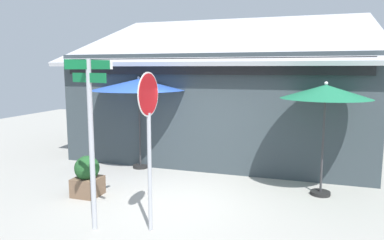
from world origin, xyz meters
name	(u,v)px	position (x,y,z in m)	size (l,w,h in m)	color
ground_plane	(175,202)	(0.00, 0.00, -0.05)	(28.00, 28.00, 0.10)	#9E9B93
cafe_building	(225,102)	(0.00, 4.85, 1.73)	(9.32, 5.80, 4.84)	#333D42
street_sign_post	(91,127)	(-0.86, -1.76, 1.85)	(0.85, 0.90, 3.01)	#A8AAB2
stop_sign	(149,122)	(0.11, -1.50, 1.94)	(0.07, 0.75, 2.79)	#A8AAB2
patio_umbrella_royal_blue_left	(139,85)	(-1.86, 2.09, 2.38)	(2.68, 2.68, 2.63)	black
patio_umbrella_forest_green_center	(326,93)	(3.03, 1.32, 2.31)	(1.95, 1.95, 2.56)	black
sidewalk_planter	(87,176)	(-1.97, -0.35, 0.45)	(0.57, 0.57, 0.91)	brown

